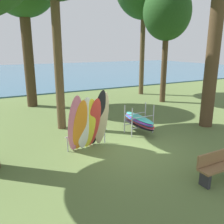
# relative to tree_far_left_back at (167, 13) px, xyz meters

# --- Properties ---
(ground_plane) EXTENTS (80.00, 80.00, 0.00)m
(ground_plane) POSITION_rel_tree_far_left_back_xyz_m (-6.29, -5.87, -5.72)
(ground_plane) COLOR #566B38
(lake_water) EXTENTS (80.00, 36.00, 0.10)m
(lake_water) POSITION_rel_tree_far_left_back_xyz_m (-6.29, 24.36, -5.67)
(lake_water) COLOR #38607A
(lake_water) RESTS_ON ground
(tree_far_left_back) EXTENTS (3.04, 3.04, 7.54)m
(tree_far_left_back) POSITION_rel_tree_far_left_back_xyz_m (0.00, 0.00, 0.00)
(tree_far_left_back) COLOR #4C3823
(tree_far_left_back) RESTS_ON ground
(leaning_board_pile) EXTENTS (1.71, 0.94, 2.25)m
(leaning_board_pile) POSITION_rel_tree_far_left_back_xyz_m (-7.59, -5.14, -4.69)
(leaning_board_pile) COLOR pink
(leaning_board_pile) RESTS_ON ground
(board_storage_rack) EXTENTS (1.15, 2.13, 1.25)m
(board_storage_rack) POSITION_rel_tree_far_left_back_xyz_m (-4.99, -4.47, -5.17)
(board_storage_rack) COLOR #9EA0A5
(board_storage_rack) RESTS_ON ground
(park_bench) EXTENTS (1.40, 0.41, 0.85)m
(park_bench) POSITION_rel_tree_far_left_back_xyz_m (-5.23, -8.80, -5.27)
(park_bench) COLOR #2D2D33
(park_bench) RESTS_ON ground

